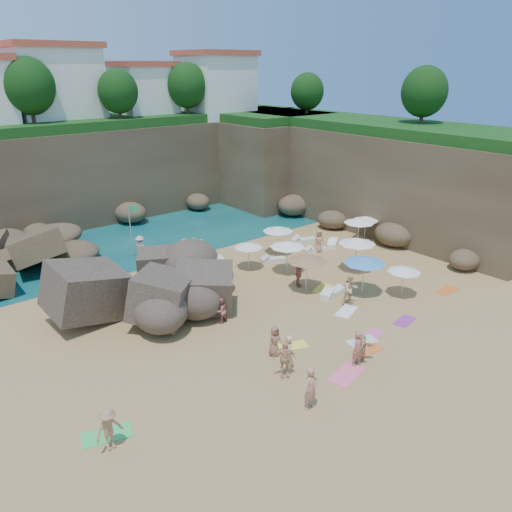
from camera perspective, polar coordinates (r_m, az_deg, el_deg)
ground at (r=28.72m, az=0.72°, el=-6.31°), size 120.00×120.00×0.00m
seawater at (r=53.80m, az=-20.42°, el=5.52°), size 120.00×120.00×0.00m
cliff_back at (r=49.04m, az=-16.77°, el=9.36°), size 44.00×8.00×8.00m
cliff_right at (r=45.80m, az=12.72°, el=8.95°), size 8.00×30.00×8.00m
cliff_corner at (r=52.57m, az=0.89°, el=10.97°), size 10.00×12.00×8.00m
clifftop_buildings at (r=49.31m, az=-17.01°, el=17.92°), size 28.48×9.48×7.00m
clifftop_trees at (r=44.46m, az=-11.38°, el=18.16°), size 35.60×23.82×4.40m
rock_outcrop at (r=29.94m, az=-11.41°, el=-5.56°), size 9.82×8.61×3.28m
flag_pole at (r=37.01m, az=-14.04°, el=3.60°), size 0.76×0.20×3.91m
parasol_0 at (r=31.88m, az=-5.45°, el=0.01°), size 2.08×2.08×1.97m
parasol_1 at (r=34.79m, az=-7.53°, el=1.74°), size 2.07×2.07×1.96m
parasol_2 at (r=33.87m, az=-0.87°, el=1.24°), size 1.98×1.98×1.88m
parasol_3 at (r=39.03m, az=11.71°, el=3.98°), size 2.35×2.35×2.22m
parasol_4 at (r=40.62m, az=12.45°, el=4.23°), size 2.06×2.06×1.95m
parasol_5 at (r=33.17m, az=3.61°, el=1.34°), size 2.35×2.35×2.22m
parasol_6 at (r=30.54m, az=5.85°, el=-0.25°), size 2.49×2.49×2.36m
parasol_8 at (r=36.58m, az=2.53°, el=3.13°), size 2.25×2.25×2.13m
parasol_9 at (r=34.03m, az=11.48°, el=1.69°), size 2.49×2.49×2.35m
parasol_10 at (r=30.58m, az=12.32°, el=-0.46°), size 2.58×2.58×2.44m
parasol_11 at (r=31.13m, az=16.58°, el=-1.49°), size 1.99×1.99×1.89m
lounger_0 at (r=34.20m, az=-4.35°, el=-1.47°), size 1.79×1.34×0.27m
lounger_1 at (r=35.68m, az=1.99°, el=-0.44°), size 1.81×1.26×0.27m
lounger_2 at (r=39.48m, az=8.78°, el=1.49°), size 1.97×1.65×0.30m
lounger_3 at (r=37.82m, az=6.79°, el=0.68°), size 1.76×1.07×0.26m
lounger_4 at (r=39.72m, az=5.49°, el=1.78°), size 2.10×1.36×0.31m
lounger_5 at (r=30.96m, az=8.86°, el=-4.14°), size 2.07×0.95×0.31m
towel_1 at (r=23.69m, az=10.34°, el=-13.16°), size 2.12×1.40×0.03m
towel_2 at (r=25.68m, az=12.70°, el=-10.42°), size 1.59×0.86×0.03m
towel_3 at (r=20.95m, az=-16.68°, el=-19.00°), size 2.04×1.41×0.03m
towel_4 at (r=25.47m, az=4.18°, el=-10.19°), size 1.69×1.27×0.03m
towel_5 at (r=26.33m, az=12.04°, el=-9.52°), size 1.69×1.09×0.03m
towel_6 at (r=28.82m, az=16.64°, el=-7.14°), size 1.56×0.96×0.03m
towel_9 at (r=26.97m, az=13.08°, el=-8.83°), size 1.58×0.90×0.03m
towel_10 at (r=33.41m, az=20.97°, el=-3.69°), size 1.62×0.88×0.03m
towel_11 at (r=28.88m, az=-10.53°, el=-6.49°), size 1.98×1.04×0.03m
towel_12 at (r=31.75m, az=7.62°, el=-3.69°), size 1.73×1.30×0.03m
towel_13 at (r=29.12m, az=10.30°, el=-6.24°), size 1.81×1.32×0.03m
person_stand_0 at (r=20.96m, az=6.30°, el=-14.82°), size 0.76×0.56×1.93m
person_stand_1 at (r=27.25m, az=-4.03°, el=-6.23°), size 0.79×0.66×1.47m
person_stand_2 at (r=36.99m, az=-13.07°, el=0.99°), size 1.01×1.16×1.71m
person_stand_3 at (r=31.51m, az=4.89°, el=-2.02°), size 0.89×1.13×1.79m
person_stand_4 at (r=37.54m, az=7.18°, el=1.69°), size 0.96×0.77×1.73m
person_stand_5 at (r=29.86m, az=-12.84°, el=-4.21°), size 1.32×1.08×1.45m
person_stand_6 at (r=22.98m, az=3.68°, el=-11.19°), size 0.79×0.84×1.92m
person_lie_0 at (r=20.21m, az=-16.24°, el=-19.90°), size 1.29×1.81×0.45m
person_lie_1 at (r=23.15m, az=3.23°, el=-13.10°), size 1.75×2.04×0.43m
person_lie_2 at (r=24.61m, az=2.13°, el=-10.85°), size 0.85×1.56×0.40m
person_lie_3 at (r=24.54m, az=11.92°, el=-11.47°), size 1.49×1.58×0.38m
person_lie_4 at (r=24.29m, az=11.45°, el=-11.75°), size 0.72×1.78×0.42m
person_lie_5 at (r=29.87m, az=10.66°, el=-4.82°), size 1.46×2.05×0.70m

